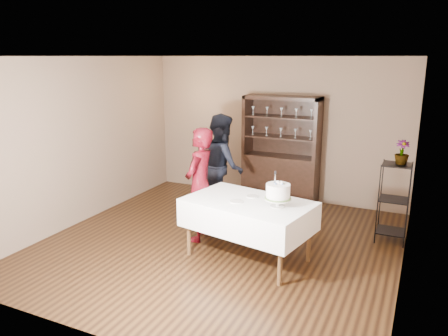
{
  "coord_description": "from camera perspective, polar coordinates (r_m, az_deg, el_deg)",
  "views": [
    {
      "loc": [
        2.59,
        -5.4,
        2.71
      ],
      "look_at": [
        0.03,
        0.1,
        1.14
      ],
      "focal_mm": 35.0,
      "sensor_mm": 36.0,
      "label": 1
    }
  ],
  "objects": [
    {
      "name": "back_wall",
      "position": [
        8.42,
        6.77,
        5.1
      ],
      "size": [
        5.0,
        0.02,
        2.7
      ],
      "primitive_type": "cube",
      "color": "brown",
      "rests_on": "floor"
    },
    {
      "name": "plant_etagere",
      "position": [
        6.92,
        21.29,
        -3.83
      ],
      "size": [
        0.42,
        0.42,
        1.2
      ],
      "color": "black",
      "rests_on": "floor"
    },
    {
      "name": "ceiling",
      "position": [
        5.99,
        -0.66,
        14.41
      ],
      "size": [
        5.0,
        5.0,
        0.0
      ],
      "primitive_type": "plane",
      "rotation": [
        3.14,
        0.0,
        0.0
      ],
      "color": "white",
      "rests_on": "back_wall"
    },
    {
      "name": "floor",
      "position": [
        6.57,
        -0.59,
        -9.85
      ],
      "size": [
        5.0,
        5.0,
        0.0
      ],
      "primitive_type": "plane",
      "color": "black",
      "rests_on": "ground"
    },
    {
      "name": "wall_right",
      "position": [
        5.57,
        23.27,
        -0.83
      ],
      "size": [
        0.02,
        5.0,
        2.7
      ],
      "primitive_type": "cube",
      "color": "brown",
      "rests_on": "floor"
    },
    {
      "name": "woman",
      "position": [
        6.48,
        -3.17,
        -2.17
      ],
      "size": [
        0.42,
        0.63,
        1.71
      ],
      "primitive_type": "imported",
      "rotation": [
        0.0,
        0.0,
        -1.55
      ],
      "color": "#3A0507",
      "rests_on": "floor"
    },
    {
      "name": "potted_plant",
      "position": [
        6.75,
        22.23,
        1.9
      ],
      "size": [
        0.23,
        0.23,
        0.35
      ],
      "primitive_type": "imported",
      "rotation": [
        0.0,
        0.0,
        0.21
      ],
      "color": "#4C6D34",
      "rests_on": "plant_etagere"
    },
    {
      "name": "china_hutch",
      "position": [
        8.27,
        7.4,
        0.05
      ],
      "size": [
        1.4,
        0.48,
        2.0
      ],
      "color": "black",
      "rests_on": "floor"
    },
    {
      "name": "man",
      "position": [
        7.43,
        -0.26,
        0.3
      ],
      "size": [
        1.05,
        1.09,
        1.78
      ],
      "primitive_type": "imported",
      "rotation": [
        0.0,
        0.0,
        2.21
      ],
      "color": "black",
      "rests_on": "floor"
    },
    {
      "name": "plate_far",
      "position": [
        6.0,
        3.71,
        -3.71
      ],
      "size": [
        0.2,
        0.2,
        0.01
      ],
      "primitive_type": "cylinder",
      "rotation": [
        0.0,
        0.0,
        -0.26
      ],
      "color": "beige",
      "rests_on": "cake_table"
    },
    {
      "name": "plate_near",
      "position": [
        5.79,
        1.65,
        -4.39
      ],
      "size": [
        0.23,
        0.23,
        0.01
      ],
      "primitive_type": "cylinder",
      "rotation": [
        0.0,
        0.0,
        -0.32
      ],
      "color": "beige",
      "rests_on": "cake_table"
    },
    {
      "name": "cake",
      "position": [
        5.59,
        7.07,
        -3.2
      ],
      "size": [
        0.39,
        0.39,
        0.47
      ],
      "rotation": [
        0.0,
        0.0,
        0.33
      ],
      "color": "beige",
      "rests_on": "cake_table"
    },
    {
      "name": "wall_left",
      "position": [
        7.54,
        -18.05,
        3.39
      ],
      "size": [
        0.02,
        5.0,
        2.7
      ],
      "primitive_type": "cube",
      "color": "brown",
      "rests_on": "floor"
    },
    {
      "name": "cake_table",
      "position": [
        5.91,
        3.18,
        -6.09
      ],
      "size": [
        1.82,
        1.31,
        0.83
      ],
      "rotation": [
        0.0,
        0.0,
        -0.19
      ],
      "color": "white",
      "rests_on": "floor"
    }
  ]
}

